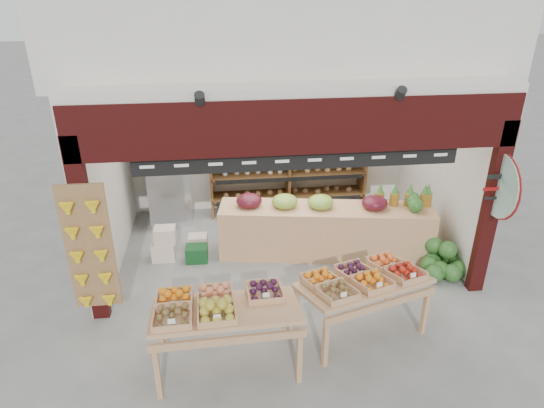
{
  "coord_description": "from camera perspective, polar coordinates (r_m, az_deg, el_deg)",
  "views": [
    {
      "loc": [
        -1.02,
        -6.75,
        4.37
      ],
      "look_at": [
        -0.25,
        -0.2,
        1.19
      ],
      "focal_mm": 32.0,
      "sensor_mm": 36.0,
      "label": 1
    }
  ],
  "objects": [
    {
      "name": "gift_sign",
      "position": [
        7.25,
        25.23,
        1.95
      ],
      "size": [
        0.04,
        0.93,
        0.92
      ],
      "color": "#AAD6BA",
      "rests_on": "ground"
    },
    {
      "name": "ground",
      "position": [
        8.11,
        1.59,
        -6.9
      ],
      "size": [
        60.0,
        60.0,
        0.0
      ],
      "primitive_type": "plane",
      "color": "slate",
      "rests_on": "ground"
    },
    {
      "name": "back_shelving",
      "position": [
        9.39,
        1.92,
        5.49
      ],
      "size": [
        3.05,
        0.5,
        1.88
      ],
      "color": "brown",
      "rests_on": "ground"
    },
    {
      "name": "display_table_right",
      "position": [
        6.38,
        10.65,
        -8.78
      ],
      "size": [
        1.8,
        1.32,
        1.02
      ],
      "color": "tan",
      "rests_on": "ground"
    },
    {
      "name": "mid_counter",
      "position": [
        8.16,
        6.22,
        -2.92
      ],
      "size": [
        3.57,
        1.23,
        1.1
      ],
      "color": "tan",
      "rests_on": "ground"
    },
    {
      "name": "display_table_left",
      "position": [
        5.8,
        -6.68,
        -11.92
      ],
      "size": [
        1.75,
        1.01,
        1.09
      ],
      "color": "tan",
      "rests_on": "ground"
    },
    {
      "name": "banana_board",
      "position": [
        6.68,
        -20.68,
        -5.27
      ],
      "size": [
        0.6,
        0.15,
        1.8
      ],
      "color": "olive",
      "rests_on": "ground"
    },
    {
      "name": "shop_structure",
      "position": [
        8.44,
        0.26,
        22.67
      ],
      "size": [
        6.36,
        5.12,
        5.4
      ],
      "color": "silver",
      "rests_on": "ground"
    },
    {
      "name": "watermelon_pile",
      "position": [
        8.21,
        19.52,
        -6.48
      ],
      "size": [
        0.78,
        0.73,
        0.55
      ],
      "color": "#1C4717",
      "rests_on": "ground"
    },
    {
      "name": "cardboard_stack",
      "position": [
        8.29,
        -10.89,
        -4.88
      ],
      "size": [
        0.92,
        0.67,
        0.59
      ],
      "color": "silver",
      "rests_on": "ground"
    },
    {
      "name": "refrigerator",
      "position": [
        9.23,
        -12.33,
        3.62
      ],
      "size": [
        0.88,
        0.88,
        1.98
      ],
      "primitive_type": "cube",
      "rotation": [
        0.0,
        0.0,
        0.16
      ],
      "color": "silver",
      "rests_on": "ground"
    }
  ]
}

